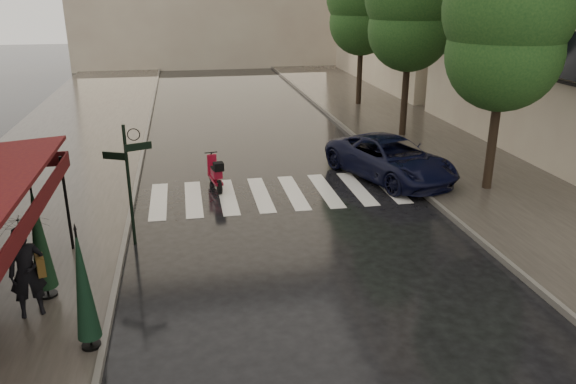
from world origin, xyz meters
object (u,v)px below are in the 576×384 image
object	(u,v)px
scooter	(216,174)
parasol_back	(39,237)
pedestrian_with_umbrella	(21,235)
parked_car	(390,159)
parasol_front	(83,284)

from	to	relation	value
scooter	parasol_back	bearing A→B (deg)	-130.36
scooter	parasol_back	xyz separation A→B (m)	(-3.88, -6.33, 0.95)
pedestrian_with_umbrella	parked_car	xyz separation A→B (m)	(9.90, 6.96, -1.11)
parked_car	parasol_front	distance (m)	12.00
pedestrian_with_umbrella	parasol_front	bearing A→B (deg)	-64.72
parasol_front	pedestrian_with_umbrella	bearing A→B (deg)	133.31
parked_car	parasol_back	world-z (taller)	parasol_back
scooter	parasol_front	xyz separation A→B (m)	(-2.75, -8.33, 0.88)
pedestrian_with_umbrella	parked_car	world-z (taller)	pedestrian_with_umbrella
pedestrian_with_umbrella	scooter	size ratio (longest dim) A/B	1.57
pedestrian_with_umbrella	parked_car	distance (m)	12.16
pedestrian_with_umbrella	parasol_back	bearing A→B (deg)	61.36
scooter	parasol_back	size ratio (longest dim) A/B	0.65
parked_car	parasol_front	world-z (taller)	parasol_front
scooter	pedestrian_with_umbrella	bearing A→B (deg)	-128.63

